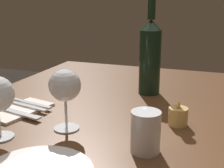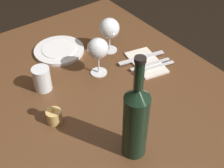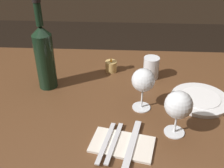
# 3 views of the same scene
# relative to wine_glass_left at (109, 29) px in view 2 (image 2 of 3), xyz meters

# --- Properties ---
(dining_table) EXTENTS (1.30, 0.90, 0.74)m
(dining_table) POSITION_rel_wine_glass_left_xyz_m (-0.23, 0.17, -0.20)
(dining_table) COLOR #56351E
(dining_table) RESTS_ON ground
(wine_glass_left) EXTENTS (0.09, 0.09, 0.15)m
(wine_glass_left) POSITION_rel_wine_glass_left_xyz_m (0.00, 0.00, 0.00)
(wine_glass_left) COLOR white
(wine_glass_left) RESTS_ON dining_table
(wine_glass_right) EXTENTS (0.08, 0.08, 0.16)m
(wine_glass_right) POSITION_rel_wine_glass_left_xyz_m (-0.10, 0.13, 0.01)
(wine_glass_right) COLOR white
(wine_glass_right) RESTS_ON dining_table
(wine_bottle) EXTENTS (0.07, 0.07, 0.35)m
(wine_bottle) POSITION_rel_wine_glass_left_xyz_m (-0.48, 0.26, 0.03)
(wine_bottle) COLOR black
(wine_bottle) RESTS_ON dining_table
(water_tumbler) EXTENTS (0.07, 0.07, 0.09)m
(water_tumbler) POSITION_rel_wine_glass_left_xyz_m (-0.05, 0.35, -0.07)
(water_tumbler) COLOR white
(water_tumbler) RESTS_ON dining_table
(votive_candle) EXTENTS (0.05, 0.05, 0.07)m
(votive_candle) POSITION_rel_wine_glass_left_xyz_m (-0.23, 0.39, -0.08)
(votive_candle) COLOR #DBB266
(votive_candle) RESTS_ON dining_table
(dinner_plate) EXTENTS (0.22, 0.22, 0.02)m
(dinner_plate) POSITION_rel_wine_glass_left_xyz_m (0.12, 0.18, -0.10)
(dinner_plate) COLOR white
(dinner_plate) RESTS_ON dining_table
(folded_napkin) EXTENTS (0.21, 0.15, 0.01)m
(folded_napkin) POSITION_rel_wine_glass_left_xyz_m (-0.17, -0.07, -0.10)
(folded_napkin) COLOR silver
(folded_napkin) RESTS_ON dining_table
(fork_inner) EXTENTS (0.05, 0.18, 0.00)m
(fork_inner) POSITION_rel_wine_glass_left_xyz_m (-0.19, -0.07, -0.10)
(fork_inner) COLOR silver
(fork_inner) RESTS_ON folded_napkin
(fork_outer) EXTENTS (0.05, 0.18, 0.00)m
(fork_outer) POSITION_rel_wine_glass_left_xyz_m (-0.22, -0.07, -0.10)
(fork_outer) COLOR silver
(fork_outer) RESTS_ON folded_napkin
(table_knife) EXTENTS (0.06, 0.21, 0.00)m
(table_knife) POSITION_rel_wine_glass_left_xyz_m (-0.14, -0.07, -0.10)
(table_knife) COLOR silver
(table_knife) RESTS_ON folded_napkin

